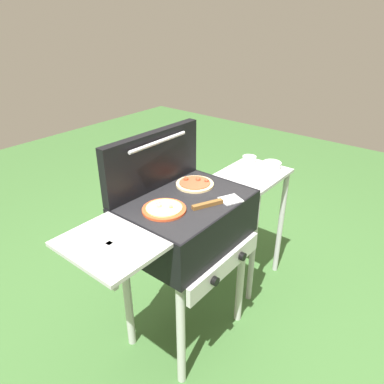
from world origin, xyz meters
name	(u,v)px	position (x,y,z in m)	size (l,w,h in m)	color
ground_plane	(187,329)	(0.00, 0.00, 0.00)	(8.00, 8.00, 0.00)	#38602D
grill	(185,225)	(-0.01, 0.00, 0.76)	(0.96, 0.53, 0.90)	black
grill_lid_open	(153,160)	(0.00, 0.21, 1.05)	(0.63, 0.09, 0.30)	black
pizza_pepperoni	(195,183)	(0.15, 0.06, 0.91)	(0.20, 0.20, 0.04)	beige
pizza_cheese	(164,209)	(-0.15, 0.01, 0.91)	(0.21, 0.21, 0.03)	#C64723
spatula	(217,202)	(0.06, -0.15, 0.91)	(0.26, 0.16, 0.02)	#B7BABF
prep_table	(250,206)	(0.66, 0.00, 0.57)	(0.44, 0.36, 0.82)	#B2B2B7
topping_bowl_near	(272,166)	(0.79, -0.06, 0.84)	(0.12, 0.12, 0.04)	silver
topping_bowl_far	(249,160)	(0.79, 0.10, 0.84)	(0.09, 0.09, 0.04)	silver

